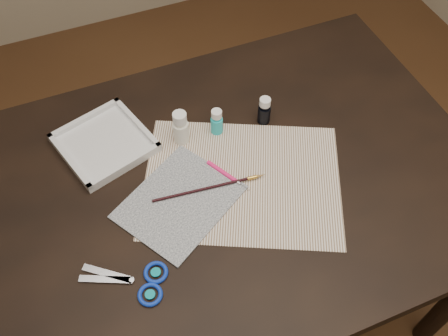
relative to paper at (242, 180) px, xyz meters
name	(u,v)px	position (x,y,z in m)	size (l,w,h in m)	color
ground	(224,298)	(-0.04, 0.02, -0.76)	(3.50, 3.50, 0.02)	#422614
table	(224,250)	(-0.04, 0.02, -0.38)	(1.30, 0.90, 0.75)	black
paper	(242,180)	(0.00, 0.00, 0.00)	(0.48, 0.37, 0.00)	white
canvas	(179,202)	(-0.16, 0.00, 0.00)	(0.27, 0.21, 0.00)	black
paint_bottle_white	(181,127)	(-0.09, 0.18, 0.05)	(0.04, 0.04, 0.10)	white
paint_bottle_cyan	(217,122)	(0.00, 0.17, 0.04)	(0.03, 0.03, 0.08)	#22C7D1
paint_bottle_navy	(264,110)	(0.13, 0.16, 0.04)	(0.03, 0.03, 0.08)	black
paintbrush	(210,187)	(-0.08, 0.00, 0.01)	(0.28, 0.01, 0.01)	black
craft_knife	(229,176)	(-0.03, 0.02, 0.01)	(0.14, 0.01, 0.01)	#FF2073
scissors	(123,282)	(-0.34, -0.15, 0.00)	(0.21, 0.11, 0.01)	silver
palette_tray	(105,143)	(-0.28, 0.24, 0.01)	(0.21, 0.21, 0.03)	silver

